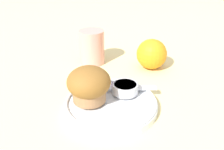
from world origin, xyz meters
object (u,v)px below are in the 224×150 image
object	(u,v)px
orange_fruit	(152,54)
juice_glass	(92,47)
muffin	(89,85)
butter_knife	(118,88)

from	to	relation	value
orange_fruit	juice_glass	distance (m)	0.17
orange_fruit	muffin	bearing A→B (deg)	-118.36
orange_fruit	juice_glass	xyz separation A→B (m)	(-0.17, 0.00, 0.01)
orange_fruit	juice_glass	size ratio (longest dim) A/B	0.86
muffin	butter_knife	bearing A→B (deg)	46.94
muffin	orange_fruit	bearing A→B (deg)	61.64
butter_knife	juice_glass	xyz separation A→B (m)	(-0.10, 0.17, 0.03)
butter_knife	orange_fruit	world-z (taller)	orange_fruit
muffin	orange_fruit	distance (m)	0.24
muffin	orange_fruit	world-z (taller)	muffin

